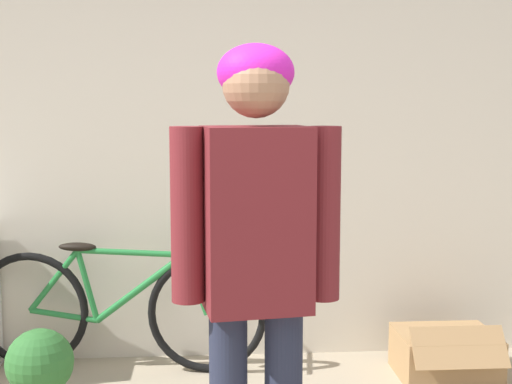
{
  "coord_description": "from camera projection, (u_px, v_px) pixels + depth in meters",
  "views": [
    {
      "loc": [
        0.13,
        -1.63,
        1.54
      ],
      "look_at": [
        0.29,
        0.76,
        1.24
      ],
      "focal_mm": 50.0,
      "sensor_mm": 36.0,
      "label": 1
    }
  ],
  "objects": [
    {
      "name": "wall_back",
      "position": [
        186.0,
        144.0,
        4.25
      ],
      "size": [
        8.0,
        0.07,
        2.6
      ],
      "color": "beige",
      "rests_on": "ground_plane"
    },
    {
      "name": "potted_plant",
      "position": [
        40.0,
        372.0,
        3.42
      ],
      "size": [
        0.32,
        0.32,
        0.47
      ],
      "color": "brown",
      "rests_on": "ground_plane"
    },
    {
      "name": "cardboard_box",
      "position": [
        445.0,
        354.0,
        4.04
      ],
      "size": [
        0.54,
        0.52,
        0.34
      ],
      "color": "#A87F51",
      "rests_on": "ground_plane"
    },
    {
      "name": "bicycle",
      "position": [
        118.0,
        308.0,
        4.11
      ],
      "size": [
        1.71,
        0.46,
        0.76
      ],
      "rotation": [
        0.0,
        0.0,
        -0.14
      ],
      "color": "black",
      "rests_on": "ground_plane"
    },
    {
      "name": "person",
      "position": [
        256.0,
        243.0,
        2.43
      ],
      "size": [
        0.58,
        0.3,
        1.74
      ],
      "rotation": [
        0.0,
        0.0,
        0.14
      ],
      "color": "#23283D",
      "rests_on": "ground_plane"
    }
  ]
}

